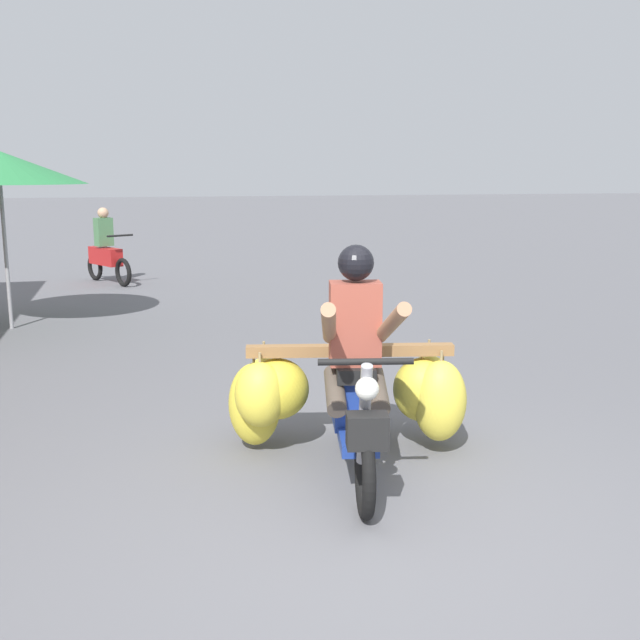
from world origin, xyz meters
TOP-DOWN VIEW (x-y plane):
  - ground_plane at (0.00, 0.00)m, footprint 120.00×120.00m
  - motorbike_main_loaded at (0.22, 1.33)m, footprint 1.80×1.87m
  - motorbike_distant_ahead_left at (-1.76, 10.77)m, footprint 0.90×1.46m

SIDE VIEW (x-z plane):
  - ground_plane at x=0.00m, z-range 0.00..0.00m
  - motorbike_main_loaded at x=0.22m, z-range -0.29..1.29m
  - motorbike_distant_ahead_left at x=-1.76m, z-range -0.13..1.27m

